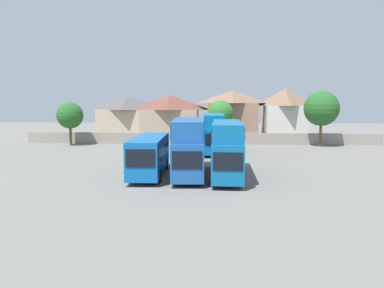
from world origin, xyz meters
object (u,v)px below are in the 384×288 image
(bus_3, at_px, (227,146))
(bus_5, at_px, (214,131))
(tree_right_of_lot, at_px, (321,109))
(bus_4, at_px, (185,138))
(bus_1, at_px, (150,153))
(house_terrace_centre, at_px, (170,117))
(house_terrace_far_right, at_px, (285,114))
(bus_2, at_px, (188,144))
(tree_behind_wall, at_px, (70,116))
(house_terrace_left, at_px, (127,117))
(tree_left_of_lot, at_px, (221,114))
(house_terrace_right, at_px, (232,114))

(bus_3, relative_size, bus_5, 0.99)
(bus_3, distance_m, tree_right_of_lot, 28.03)
(bus_4, distance_m, bus_5, 3.83)
(bus_1, relative_size, house_terrace_centre, 0.96)
(bus_4, bearing_deg, bus_1, -7.95)
(bus_3, xyz_separation_m, house_terrace_far_right, (11.45, 34.37, 1.88))
(bus_2, distance_m, house_terrace_centre, 33.99)
(bus_2, distance_m, house_terrace_far_right, 36.96)
(house_terrace_centre, distance_m, tree_behind_wall, 18.06)
(bus_5, xyz_separation_m, house_terrace_far_right, (12.63, 18.45, 1.78))
(bus_2, xyz_separation_m, house_terrace_far_right, (14.92, 33.76, 1.78))
(bus_1, relative_size, bus_4, 0.88)
(house_terrace_far_right, relative_size, tree_right_of_lot, 1.09)
(bus_3, xyz_separation_m, house_terrace_left, (-17.33, 35.64, 1.20))
(bus_5, height_order, tree_right_of_lot, tree_right_of_lot)
(bus_3, bearing_deg, house_terrace_far_right, 162.71)
(house_terrace_left, distance_m, tree_behind_wall, 14.23)
(bus_3, relative_size, house_terrace_left, 1.03)
(bus_5, bearing_deg, tree_behind_wall, -108.47)
(bus_1, height_order, bus_2, bus_2)
(bus_3, distance_m, tree_behind_wall, 32.35)
(bus_5, relative_size, house_terrace_far_right, 1.23)
(bus_3, bearing_deg, house_terrace_centre, -163.92)
(bus_5, bearing_deg, tree_left_of_lot, 173.23)
(tree_left_of_lot, distance_m, tree_right_of_lot, 15.53)
(house_terrace_centre, bearing_deg, tree_behind_wall, -140.55)
(bus_1, relative_size, house_terrace_left, 0.95)
(bus_1, distance_m, bus_3, 6.93)
(bus_3, height_order, bus_4, bus_3)
(bus_3, relative_size, house_terrace_centre, 1.04)
(bus_5, xyz_separation_m, tree_behind_wall, (-21.87, 6.71, 1.75))
(house_terrace_right, bearing_deg, tree_behind_wall, -156.31)
(tree_left_of_lot, bearing_deg, tree_right_of_lot, -16.87)
(tree_behind_wall, bearing_deg, bus_1, -54.20)
(house_terrace_centre, distance_m, tree_right_of_lot, 26.15)
(bus_4, height_order, tree_left_of_lot, tree_left_of_lot)
(house_terrace_far_right, bearing_deg, tree_left_of_lot, -151.47)
(tree_behind_wall, relative_size, tree_right_of_lot, 0.80)
(bus_4, bearing_deg, house_terrace_right, 158.87)
(bus_2, xyz_separation_m, house_terrace_centre, (-5.63, 33.49, 1.21))
(bus_2, distance_m, tree_right_of_lot, 29.53)
(bus_3, height_order, tree_left_of_lot, tree_left_of_lot)
(bus_3, height_order, house_terrace_left, house_terrace_left)
(bus_2, bearing_deg, tree_behind_wall, -141.77)
(bus_1, xyz_separation_m, house_terrace_right, (8.99, 33.45, 2.49))
(bus_5, height_order, house_terrace_left, house_terrace_left)
(bus_5, height_order, house_terrace_far_right, house_terrace_far_right)
(bus_4, distance_m, house_terrace_right, 19.79)
(bus_1, xyz_separation_m, house_terrace_centre, (-2.22, 33.89, 2.06))
(house_terrace_centre, relative_size, house_terrace_far_right, 1.18)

